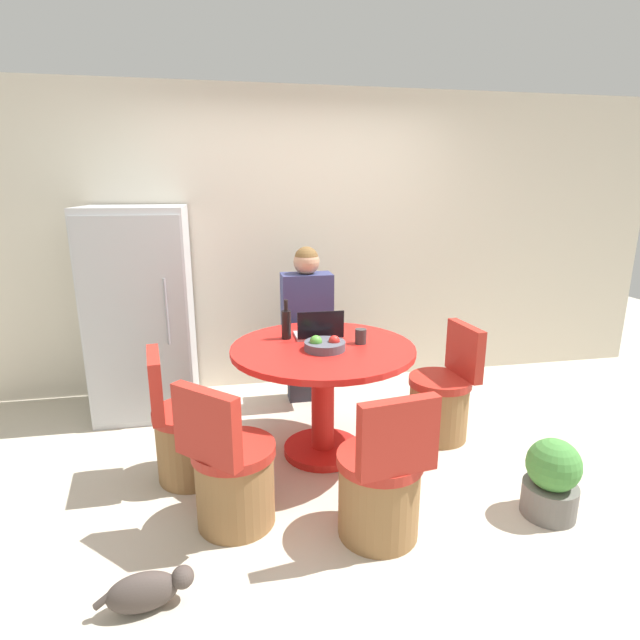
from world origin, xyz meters
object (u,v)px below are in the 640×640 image
at_px(chair_near_left_corner, 232,477).
at_px(cat, 147,590).
at_px(laptop, 319,332).
at_px(potted_plant, 552,479).
at_px(refrigerator, 142,312).
at_px(dining_table, 323,375).
at_px(chair_right_side, 441,401).
at_px(fruit_bowl, 325,345).
at_px(bottle, 286,324).
at_px(chair_near_camera, 381,488).
at_px(person_seated, 306,320).
at_px(chair_left_side, 187,436).

height_order(chair_near_left_corner, cat, chair_near_left_corner).
distance_m(laptop, potted_plant, 1.66).
height_order(refrigerator, dining_table, refrigerator).
height_order(dining_table, laptop, laptop).
xyz_separation_m(chair_right_side, laptop, (-0.88, 0.12, 0.54)).
bearing_deg(dining_table, chair_right_side, 4.47).
xyz_separation_m(fruit_bowl, bottle, (-0.21, 0.29, 0.07)).
bearing_deg(bottle, cat, -120.12).
relative_size(chair_near_camera, bottle, 3.09).
relative_size(dining_table, chair_near_left_corner, 1.44).
relative_size(chair_right_side, person_seated, 0.63).
relative_size(chair_near_camera, chair_right_side, 1.00).
height_order(refrigerator, bottle, refrigerator).
relative_size(chair_left_side, bottle, 3.09).
xyz_separation_m(refrigerator, chair_near_camera, (1.39, -1.86, -0.54)).
relative_size(refrigerator, dining_table, 1.36).
xyz_separation_m(laptop, bottle, (-0.22, 0.02, 0.06)).
xyz_separation_m(chair_near_left_corner, chair_right_side, (1.52, 0.71, 0.00)).
bearing_deg(chair_left_side, cat, 165.04).
distance_m(bottle, potted_plant, 1.85).
distance_m(chair_left_side, bottle, 0.96).
distance_m(person_seated, laptop, 0.65).
height_order(bottle, potted_plant, bottle).
height_order(bottle, cat, bottle).
height_order(dining_table, bottle, bottle).
xyz_separation_m(chair_right_side, fruit_bowl, (-0.90, -0.15, 0.53)).
height_order(chair_near_camera, laptop, laptop).
relative_size(chair_near_left_corner, person_seated, 0.63).
xyz_separation_m(chair_near_left_corner, bottle, (0.41, 0.86, 0.60)).
xyz_separation_m(chair_right_side, chair_left_side, (-1.78, -0.20, 0.00)).
distance_m(refrigerator, cat, 2.27).
height_order(refrigerator, chair_near_camera, refrigerator).
bearing_deg(potted_plant, chair_right_side, 102.75).
bearing_deg(chair_right_side, chair_near_camera, -43.10).
relative_size(chair_near_left_corner, chair_left_side, 1.00).
bearing_deg(potted_plant, person_seated, 122.21).
distance_m(dining_table, laptop, 0.31).
relative_size(chair_near_left_corner, bottle, 3.09).
height_order(laptop, bottle, bottle).
distance_m(fruit_bowl, bottle, 0.37).
relative_size(dining_table, laptop, 3.80).
xyz_separation_m(fruit_bowl, potted_plant, (1.12, -0.82, -0.59)).
relative_size(fruit_bowl, potted_plant, 0.58).
relative_size(refrigerator, fruit_bowl, 6.24).
relative_size(dining_table, potted_plant, 2.66).
relative_size(chair_right_side, potted_plant, 1.85).
bearing_deg(laptop, chair_right_side, 172.45).
relative_size(laptop, bottle, 1.17).
distance_m(laptop, cat, 1.83).
distance_m(chair_near_camera, fruit_bowl, 0.97).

